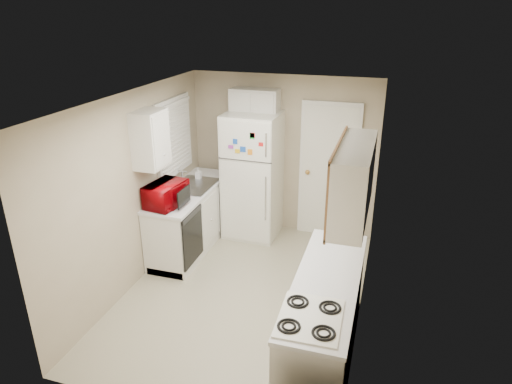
# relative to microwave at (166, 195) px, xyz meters

# --- Properties ---
(floor) EXTENTS (3.80, 3.80, 0.00)m
(floor) POSITION_rel_microwave_xyz_m (1.15, -0.31, -1.05)
(floor) COLOR #BCB496
(floor) RESTS_ON ground
(ceiling) EXTENTS (3.80, 3.80, 0.00)m
(ceiling) POSITION_rel_microwave_xyz_m (1.15, -0.31, 1.35)
(ceiling) COLOR white
(ceiling) RESTS_ON floor
(wall_left) EXTENTS (3.80, 3.80, 0.00)m
(wall_left) POSITION_rel_microwave_xyz_m (-0.25, -0.31, 0.15)
(wall_left) COLOR tan
(wall_left) RESTS_ON floor
(wall_right) EXTENTS (3.80, 3.80, 0.00)m
(wall_right) POSITION_rel_microwave_xyz_m (2.55, -0.31, 0.15)
(wall_right) COLOR tan
(wall_right) RESTS_ON floor
(wall_back) EXTENTS (2.80, 2.80, 0.00)m
(wall_back) POSITION_rel_microwave_xyz_m (1.15, 1.59, 0.15)
(wall_back) COLOR tan
(wall_back) RESTS_ON floor
(wall_front) EXTENTS (2.80, 2.80, 0.00)m
(wall_front) POSITION_rel_microwave_xyz_m (1.15, -2.21, 0.15)
(wall_front) COLOR tan
(wall_front) RESTS_ON floor
(left_counter) EXTENTS (0.60, 1.80, 0.90)m
(left_counter) POSITION_rel_microwave_xyz_m (0.05, 0.59, -0.60)
(left_counter) COLOR silver
(left_counter) RESTS_ON floor
(dishwasher) EXTENTS (0.03, 0.58, 0.72)m
(dishwasher) POSITION_rel_microwave_xyz_m (0.34, -0.01, -0.56)
(dishwasher) COLOR black
(dishwasher) RESTS_ON floor
(sink) EXTENTS (0.54, 0.74, 0.16)m
(sink) POSITION_rel_microwave_xyz_m (0.05, 0.74, -0.19)
(sink) COLOR gray
(sink) RESTS_ON left_counter
(microwave) EXTENTS (0.58, 0.37, 0.37)m
(microwave) POSITION_rel_microwave_xyz_m (0.00, 0.00, 0.00)
(microwave) COLOR #940108
(microwave) RESTS_ON left_counter
(soap_bottle) EXTENTS (0.08, 0.08, 0.17)m
(soap_bottle) POSITION_rel_microwave_xyz_m (0.00, 1.01, -0.05)
(soap_bottle) COLOR silver
(soap_bottle) RESTS_ON left_counter
(window_blinds) EXTENTS (0.10, 0.98, 1.08)m
(window_blinds) POSITION_rel_microwave_xyz_m (-0.21, 0.74, 0.55)
(window_blinds) COLOR silver
(window_blinds) RESTS_ON wall_left
(upper_cabinet_left) EXTENTS (0.30, 0.45, 0.70)m
(upper_cabinet_left) POSITION_rel_microwave_xyz_m (-0.10, -0.09, 0.75)
(upper_cabinet_left) COLOR silver
(upper_cabinet_left) RESTS_ON wall_left
(refrigerator) EXTENTS (0.80, 0.77, 1.89)m
(refrigerator) POSITION_rel_microwave_xyz_m (0.77, 1.27, -0.11)
(refrigerator) COLOR white
(refrigerator) RESTS_ON floor
(cabinet_over_fridge) EXTENTS (0.70, 0.30, 0.40)m
(cabinet_over_fridge) POSITION_rel_microwave_xyz_m (0.75, 1.44, 0.95)
(cabinet_over_fridge) COLOR silver
(cabinet_over_fridge) RESTS_ON wall_back
(interior_door) EXTENTS (0.86, 0.06, 2.08)m
(interior_door) POSITION_rel_microwave_xyz_m (1.85, 1.55, -0.03)
(interior_door) COLOR white
(interior_door) RESTS_ON floor
(right_counter) EXTENTS (0.60, 2.00, 0.90)m
(right_counter) POSITION_rel_microwave_xyz_m (2.25, -1.11, -0.60)
(right_counter) COLOR silver
(right_counter) RESTS_ON floor
(stove) EXTENTS (0.53, 0.65, 0.77)m
(stove) POSITION_rel_microwave_xyz_m (2.21, -1.73, -0.66)
(stove) COLOR white
(stove) RESTS_ON floor
(upper_cabinet_right) EXTENTS (0.30, 1.20, 0.70)m
(upper_cabinet_right) POSITION_rel_microwave_xyz_m (2.40, -0.81, 0.75)
(upper_cabinet_right) COLOR silver
(upper_cabinet_right) RESTS_ON wall_right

